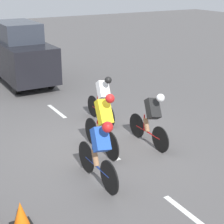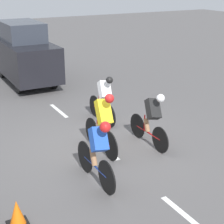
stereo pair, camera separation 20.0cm
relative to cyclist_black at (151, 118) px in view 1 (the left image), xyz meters
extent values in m
plane|color=#565454|center=(1.14, -0.54, -0.74)|extent=(60.00, 60.00, 0.00)
cube|color=white|center=(1.14, 2.83, -0.74)|extent=(0.12, 1.40, 0.01)
cube|color=white|center=(1.14, -0.37, -0.74)|extent=(0.12, 1.40, 0.01)
cube|color=white|center=(1.14, -3.57, -0.74)|extent=(0.12, 1.40, 0.01)
cylinder|color=black|center=(0.03, -0.59, -0.41)|extent=(0.03, 0.66, 0.66)
cylinder|color=black|center=(0.03, 0.45, -0.41)|extent=(0.03, 0.66, 0.66)
cylinder|color=red|center=(0.03, -0.07, -0.41)|extent=(0.04, 1.05, 0.04)
cylinder|color=red|center=(0.03, -0.26, -0.20)|extent=(0.04, 0.04, 0.42)
cylinder|color=#1999D8|center=(0.03, -0.12, -0.31)|extent=(0.07, 0.07, 0.16)
cylinder|color=#9E704C|center=(0.03, -0.15, -0.23)|extent=(0.12, 0.23, 0.36)
cube|color=black|center=(-0.02, 0.03, 0.25)|extent=(0.42, 0.45, 0.58)
sphere|color=white|center=(-0.07, 0.25, 0.59)|extent=(0.20, 0.20, 0.20)
cylinder|color=black|center=(1.30, -0.77, -0.39)|extent=(0.03, 0.71, 0.71)
cylinder|color=black|center=(1.30, 0.21, -0.39)|extent=(0.03, 0.71, 0.71)
cylinder|color=red|center=(1.30, -0.28, -0.39)|extent=(0.04, 0.98, 0.04)
cylinder|color=red|center=(1.30, -0.45, -0.18)|extent=(0.04, 0.04, 0.42)
cylinder|color=green|center=(1.30, -0.33, -0.29)|extent=(0.07, 0.07, 0.16)
cylinder|color=beige|center=(1.30, -0.35, -0.21)|extent=(0.12, 0.23, 0.36)
cube|color=yellow|center=(1.26, -0.18, 0.33)|extent=(0.39, 0.51, 0.64)
sphere|color=red|center=(1.22, 0.04, 0.72)|extent=(0.22, 0.22, 0.22)
cylinder|color=black|center=(2.05, 0.43, -0.39)|extent=(0.03, 0.71, 0.71)
cylinder|color=black|center=(2.05, 1.46, -0.39)|extent=(0.03, 0.71, 0.71)
cylinder|color=navy|center=(2.05, 0.94, -0.39)|extent=(0.04, 1.03, 0.04)
cylinder|color=navy|center=(2.05, 0.76, -0.18)|extent=(0.04, 0.04, 0.42)
cylinder|color=green|center=(2.05, 0.89, -0.29)|extent=(0.07, 0.07, 0.16)
cylinder|color=#9E704C|center=(2.05, 0.87, -0.21)|extent=(0.12, 0.23, 0.36)
cube|color=blue|center=(2.01, 1.04, 0.27)|extent=(0.40, 0.44, 0.56)
sphere|color=red|center=(1.97, 1.26, 0.61)|extent=(0.22, 0.22, 0.22)
cylinder|color=black|center=(0.34, -2.57, -0.41)|extent=(0.03, 0.66, 0.66)
cylinder|color=black|center=(0.34, -1.60, -0.41)|extent=(0.03, 0.66, 0.66)
cylinder|color=red|center=(0.34, -2.08, -0.41)|extent=(0.04, 0.98, 0.04)
cylinder|color=red|center=(0.34, -2.26, -0.20)|extent=(0.04, 0.04, 0.42)
cylinder|color=white|center=(0.34, -2.13, -0.31)|extent=(0.07, 0.07, 0.16)
cylinder|color=beige|center=(0.34, -2.16, -0.23)|extent=(0.12, 0.23, 0.36)
cube|color=white|center=(0.29, -1.98, 0.26)|extent=(0.41, 0.45, 0.58)
sphere|color=black|center=(0.25, -1.76, 0.60)|extent=(0.20, 0.20, 0.20)
cylinder|color=black|center=(0.37, -6.10, -0.42)|extent=(0.14, 0.64, 0.64)
cylinder|color=black|center=(1.73, -6.10, -0.42)|extent=(0.14, 0.64, 0.64)
cylinder|color=black|center=(0.37, -8.75, -0.42)|extent=(0.14, 0.64, 0.64)
cube|color=black|center=(1.05, -7.42, 0.25)|extent=(1.70, 4.27, 1.35)
cube|color=#2D333D|center=(1.05, -7.64, 1.29)|extent=(1.39, 2.35, 0.74)
cone|color=orange|center=(3.89, 1.62, -0.48)|extent=(0.28, 0.28, 0.46)
camera|label=1|loc=(5.25, 7.11, 3.38)|focal=60.00mm
camera|label=2|loc=(5.07, 7.21, 3.38)|focal=60.00mm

